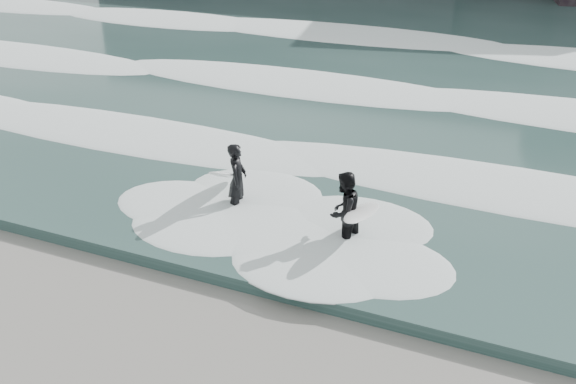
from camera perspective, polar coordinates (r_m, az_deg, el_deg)
name	(u,v)px	position (r m, az deg, el deg)	size (l,w,h in m)	color
sea	(474,34)	(36.58, 16.22, 13.34)	(90.00, 52.00, 0.30)	#2E4A46
foam_near	(360,169)	(17.69, 6.42, 2.03)	(60.00, 3.20, 0.20)	white
foam_mid	(419,97)	(24.07, 11.54, 8.26)	(60.00, 4.00, 0.24)	white
foam_far	(462,44)	(32.64, 15.20, 12.57)	(60.00, 4.80, 0.30)	white
surfer_left	(234,178)	(15.80, -4.79, 1.21)	(1.30, 2.19, 1.86)	black
surfer_right	(345,211)	(14.24, 5.12, -1.73)	(1.17, 1.97, 1.86)	black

